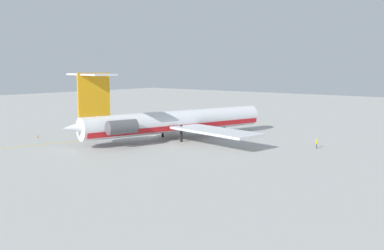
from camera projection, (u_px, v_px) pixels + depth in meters
ground at (150, 136)px, 92.31m from camera, size 324.81×324.81×0.00m
main_jetliner at (172, 121)px, 88.01m from camera, size 46.77×41.84×13.82m
ground_crew_near_nose at (317, 142)px, 78.34m from camera, size 0.45×0.29×1.83m
ground_crew_near_tail at (79, 125)px, 102.95m from camera, size 0.43×0.27×1.68m
ground_crew_portside at (236, 120)px, 111.75m from camera, size 0.46×0.29×1.82m
ground_crew_starboard at (217, 119)px, 115.41m from camera, size 0.27×0.39×1.68m
safety_cone_nose at (38, 136)px, 90.60m from camera, size 0.40×0.40×0.55m
taxiway_centreline at (146, 134)px, 95.17m from camera, size 75.65×22.19×0.01m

